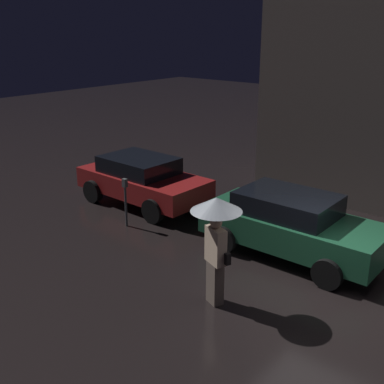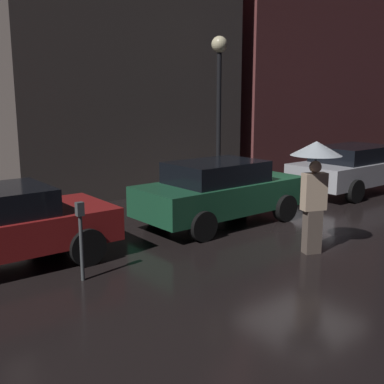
{
  "view_description": "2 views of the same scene",
  "coord_description": "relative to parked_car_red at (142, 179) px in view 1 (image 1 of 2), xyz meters",
  "views": [
    {
      "loc": [
        3.25,
        -7.8,
        5.02
      ],
      "look_at": [
        -3.53,
        0.3,
        1.34
      ],
      "focal_mm": 45.0,
      "sensor_mm": 36.0,
      "label": 1
    },
    {
      "loc": [
        -8.81,
        -6.81,
        2.97
      ],
      "look_at": [
        -3.42,
        -0.08,
        1.21
      ],
      "focal_mm": 45.0,
      "sensor_mm": 36.0,
      "label": 2
    }
  ],
  "objects": [
    {
      "name": "ground_plane",
      "position": [
        6.48,
        -1.54,
        -0.75
      ],
      "size": [
        60.0,
        60.0,
        0.0
      ],
      "primitive_type": "plane",
      "color": "black"
    },
    {
      "name": "parked_car_green",
      "position": [
        5.02,
        -0.22,
        0.02
      ],
      "size": [
        4.13,
        1.91,
        1.47
      ],
      "rotation": [
        0.0,
        0.0,
        0.01
      ],
      "color": "#1E5638",
      "rests_on": "ground"
    },
    {
      "name": "parking_meter",
      "position": [
        0.9,
        -1.48,
        0.06
      ],
      "size": [
        0.12,
        0.1,
        1.3
      ],
      "color": "#4C5154",
      "rests_on": "ground"
    },
    {
      "name": "parked_car_red",
      "position": [
        0.0,
        0.0,
        0.0
      ],
      "size": [
        4.05,
        1.98,
        1.4
      ],
      "rotation": [
        0.0,
        0.0,
        -0.02
      ],
      "color": "maroon",
      "rests_on": "ground"
    },
    {
      "name": "pedestrian_with_umbrella",
      "position": [
        4.93,
        -2.93,
        0.85
      ],
      "size": [
        0.94,
        0.94,
        2.13
      ],
      "rotation": [
        0.0,
        0.0,
        2.77
      ],
      "color": "#66564C",
      "rests_on": "ground"
    }
  ]
}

